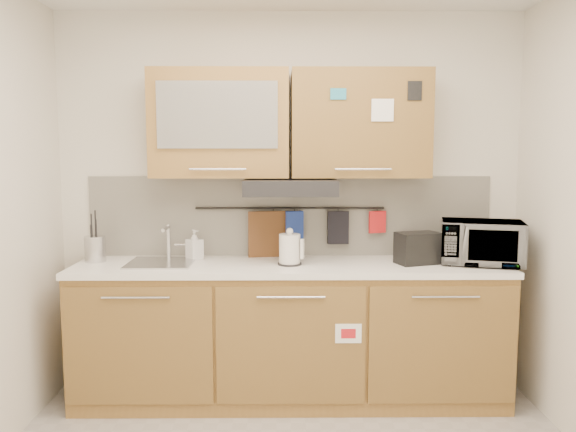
{
  "coord_description": "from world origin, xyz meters",
  "views": [
    {
      "loc": [
        -0.05,
        -2.43,
        1.65
      ],
      "look_at": [
        -0.02,
        1.05,
        1.25
      ],
      "focal_mm": 35.0,
      "sensor_mm": 36.0,
      "label": 1
    }
  ],
  "objects": [
    {
      "name": "wall_back",
      "position": [
        0.0,
        1.5,
        1.3
      ],
      "size": [
        3.2,
        0.0,
        3.2
      ],
      "primitive_type": "plane",
      "rotation": [
        1.57,
        0.0,
        0.0
      ],
      "color": "silver",
      "rests_on": "ground"
    },
    {
      "name": "base_cabinet",
      "position": [
        0.0,
        1.19,
        0.41
      ],
      "size": [
        2.8,
        0.64,
        0.88
      ],
      "color": "olive",
      "rests_on": "floor"
    },
    {
      "name": "countertop",
      "position": [
        0.0,
        1.19,
        0.9
      ],
      "size": [
        2.82,
        0.62,
        0.04
      ],
      "primitive_type": "cube",
      "color": "white",
      "rests_on": "base_cabinet"
    },
    {
      "name": "backsplash",
      "position": [
        0.0,
        1.49,
        1.2
      ],
      "size": [
        2.8,
        0.02,
        0.56
      ],
      "primitive_type": "cube",
      "color": "silver",
      "rests_on": "countertop"
    },
    {
      "name": "upper_cabinets",
      "position": [
        -0.0,
        1.32,
        1.83
      ],
      "size": [
        1.82,
        0.37,
        0.7
      ],
      "color": "olive",
      "rests_on": "wall_back"
    },
    {
      "name": "range_hood",
      "position": [
        0.0,
        1.25,
        1.42
      ],
      "size": [
        0.6,
        0.46,
        0.1
      ],
      "primitive_type": "cube",
      "color": "black",
      "rests_on": "upper_cabinets"
    },
    {
      "name": "sink",
      "position": [
        -0.85,
        1.21,
        0.92
      ],
      "size": [
        0.42,
        0.4,
        0.26
      ],
      "color": "silver",
      "rests_on": "countertop"
    },
    {
      "name": "utensil_rail",
      "position": [
        0.0,
        1.45,
        1.26
      ],
      "size": [
        1.3,
        0.02,
        0.02
      ],
      "primitive_type": "cylinder",
      "rotation": [
        0.0,
        1.57,
        0.0
      ],
      "color": "black",
      "rests_on": "backsplash"
    },
    {
      "name": "utensil_crock",
      "position": [
        -1.3,
        1.27,
        1.01
      ],
      "size": [
        0.14,
        0.14,
        0.34
      ],
      "rotation": [
        0.0,
        0.0,
        -0.02
      ],
      "color": "silver",
      "rests_on": "countertop"
    },
    {
      "name": "kettle",
      "position": [
        -0.0,
        1.15,
        1.02
      ],
      "size": [
        0.18,
        0.18,
        0.24
      ],
      "rotation": [
        0.0,
        0.0,
        -0.36
      ],
      "color": "silver",
      "rests_on": "countertop"
    },
    {
      "name": "toaster",
      "position": [
        0.83,
        1.18,
        1.03
      ],
      "size": [
        0.31,
        0.24,
        0.21
      ],
      "rotation": [
        0.0,
        0.0,
        0.32
      ],
      "color": "black",
      "rests_on": "countertop"
    },
    {
      "name": "microwave",
      "position": [
        1.25,
        1.18,
        1.06
      ],
      "size": [
        0.58,
        0.46,
        0.28
      ],
      "primitive_type": "imported",
      "rotation": [
        0.0,
        0.0,
        -0.26
      ],
      "color": "#999999",
      "rests_on": "countertop"
    },
    {
      "name": "soap_bottle",
      "position": [
        -0.65,
        1.35,
        1.02
      ],
      "size": [
        0.13,
        0.13,
        0.2
      ],
      "primitive_type": "imported",
      "rotation": [
        0.0,
        0.0,
        0.75
      ],
      "color": "#999999",
      "rests_on": "countertop"
    },
    {
      "name": "cutting_board",
      "position": [
        -0.12,
        1.44,
        1.02
      ],
      "size": [
        0.35,
        0.08,
        0.43
      ],
      "primitive_type": "cube",
      "rotation": [
        0.0,
        0.0,
        0.14
      ],
      "color": "brown",
      "rests_on": "utensil_rail"
    },
    {
      "name": "oven_mitt",
      "position": [
        0.03,
        1.44,
        1.14
      ],
      "size": [
        0.13,
        0.06,
        0.2
      ],
      "primitive_type": "cube",
      "rotation": [
        0.0,
        0.0,
        0.21
      ],
      "color": "navy",
      "rests_on": "utensil_rail"
    },
    {
      "name": "dark_pouch",
      "position": [
        0.34,
        1.44,
        1.13
      ],
      "size": [
        0.15,
        0.04,
        0.23
      ],
      "primitive_type": "cube",
      "rotation": [
        0.0,
        0.0,
        0.02
      ],
      "color": "black",
      "rests_on": "utensil_rail"
    },
    {
      "name": "pot_holder",
      "position": [
        0.61,
        1.44,
        1.16
      ],
      "size": [
        0.12,
        0.06,
        0.15
      ],
      "primitive_type": "cube",
      "rotation": [
        0.0,
        0.0,
        0.31
      ],
      "color": "red",
      "rests_on": "utensil_rail"
    }
  ]
}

